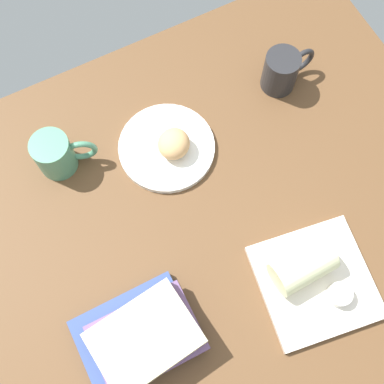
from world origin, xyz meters
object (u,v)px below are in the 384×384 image
at_px(round_plate, 167,148).
at_px(book_stack, 142,337).
at_px(sauce_cup, 339,294).
at_px(breakfast_wrap, 303,266).
at_px(second_mug, 56,154).
at_px(scone_pastry, 174,144).
at_px(square_plate, 315,282).
at_px(coffee_mug, 282,70).

distance_m(round_plate, book_stack, 0.40).
relative_size(sauce_cup, breakfast_wrap, 0.39).
height_order(book_stack, second_mug, second_mug).
distance_m(scone_pastry, sauce_cup, 0.45).
bearing_deg(scone_pastry, square_plate, -72.57).
distance_m(breakfast_wrap, coffee_mug, 0.44).
bearing_deg(book_stack, round_plate, 57.64).
height_order(scone_pastry, square_plate, scone_pastry).
bearing_deg(round_plate, book_stack, -122.36).
bearing_deg(coffee_mug, scone_pastry, -170.60).
xyz_separation_m(sauce_cup, coffee_mug, (0.15, 0.47, 0.02)).
bearing_deg(square_plate, scone_pastry, 107.43).
relative_size(square_plate, book_stack, 0.98).
distance_m(scone_pastry, breakfast_wrap, 0.36).
relative_size(breakfast_wrap, second_mug, 0.92).
bearing_deg(breakfast_wrap, round_plate, 15.64).
relative_size(sauce_cup, second_mug, 0.36).
distance_m(square_plate, second_mug, 0.58).
xyz_separation_m(breakfast_wrap, coffee_mug, (0.19, 0.39, -0.00)).
bearing_deg(sauce_cup, book_stack, 164.83).
height_order(coffee_mug, second_mug, coffee_mug).
height_order(breakfast_wrap, book_stack, breakfast_wrap).
xyz_separation_m(square_plate, second_mug, (-0.35, 0.47, 0.04)).
xyz_separation_m(sauce_cup, book_stack, (-0.37, 0.10, 0.01)).
relative_size(round_plate, breakfast_wrap, 1.77).
distance_m(sauce_cup, coffee_mug, 0.49).
relative_size(square_plate, breakfast_wrap, 1.81).
relative_size(round_plate, second_mug, 1.63).
bearing_deg(second_mug, breakfast_wrap, -52.67).
xyz_separation_m(breakfast_wrap, book_stack, (-0.33, 0.02, -0.01)).
height_order(sauce_cup, book_stack, book_stack).
distance_m(round_plate, coffee_mug, 0.31).
bearing_deg(square_plate, round_plate, 108.32).
distance_m(breakfast_wrap, book_stack, 0.33).
height_order(round_plate, scone_pastry, scone_pastry).
xyz_separation_m(sauce_cup, second_mug, (-0.37, 0.51, 0.02)).
bearing_deg(square_plate, second_mug, 126.67).
bearing_deg(round_plate, sauce_cup, -70.75).
distance_m(scone_pastry, book_stack, 0.39).
bearing_deg(breakfast_wrap, scone_pastry, 14.61).
height_order(square_plate, coffee_mug, coffee_mug).
bearing_deg(square_plate, coffee_mug, 68.16).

